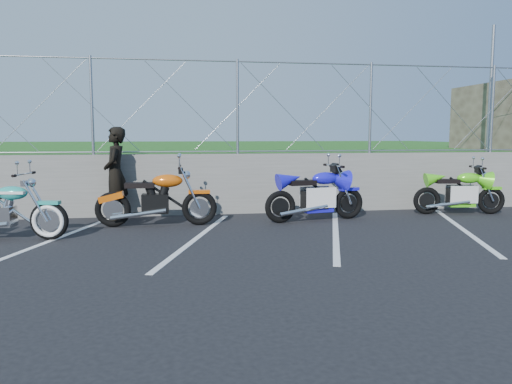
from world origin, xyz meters
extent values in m
plane|color=black|center=(0.00, 0.00, 0.00)|extent=(90.00, 90.00, 0.00)
cube|color=#61615C|center=(0.00, 3.50, 0.65)|extent=(30.00, 0.22, 1.30)
cube|color=#1A4E15|center=(0.00, 13.50, 0.65)|extent=(30.00, 20.00, 1.30)
cylinder|color=gray|center=(0.00, 3.50, 3.25)|extent=(28.00, 0.03, 0.03)
cylinder|color=gray|center=(0.00, 3.50, 1.35)|extent=(28.00, 0.03, 0.03)
cylinder|color=gray|center=(7.20, 3.90, 2.80)|extent=(0.08, 0.08, 3.00)
cube|color=silver|center=(-2.40, 1.00, 0.00)|extent=(1.49, 4.31, 0.01)
cube|color=silver|center=(0.00, 1.00, 0.00)|extent=(1.49, 4.31, 0.01)
cube|color=silver|center=(2.40, 1.00, 0.00)|extent=(1.49, 4.31, 0.01)
cube|color=silver|center=(4.80, 1.00, 0.00)|extent=(1.49, 4.31, 0.01)
torus|color=black|center=(-2.39, 1.22, 0.32)|extent=(0.64, 0.22, 0.64)
cube|color=silver|center=(-3.17, 1.36, 0.39)|extent=(0.48, 0.34, 0.33)
ellipsoid|color=teal|center=(-2.97, 1.32, 0.77)|extent=(0.54, 0.32, 0.22)
cube|color=teal|center=(-2.39, 1.22, 0.62)|extent=(0.39, 0.21, 0.06)
cylinder|color=silver|center=(-2.75, 1.29, 1.08)|extent=(0.15, 0.69, 0.03)
torus|color=black|center=(-1.50, 2.23, 0.33)|extent=(0.66, 0.14, 0.66)
torus|color=black|center=(0.10, 2.18, 0.33)|extent=(0.66, 0.14, 0.66)
cube|color=black|center=(-0.72, 2.20, 0.43)|extent=(0.50, 0.31, 0.36)
ellipsoid|color=#D7580C|center=(-0.49, 2.20, 0.85)|extent=(0.57, 0.28, 0.25)
cube|color=black|center=(-1.00, 2.21, 0.78)|extent=(0.54, 0.27, 0.10)
cube|color=#D7580C|center=(0.10, 2.18, 0.64)|extent=(0.41, 0.17, 0.06)
cylinder|color=silver|center=(-0.26, 2.19, 1.11)|extent=(0.05, 0.77, 0.03)
torus|color=black|center=(5.01, 2.69, 0.29)|extent=(0.60, 0.20, 0.59)
torus|color=black|center=(6.38, 2.47, 0.29)|extent=(0.60, 0.20, 0.59)
cube|color=black|center=(5.67, 2.58, 0.39)|extent=(0.49, 0.34, 0.33)
ellipsoid|color=#53D51A|center=(5.89, 2.55, 0.78)|extent=(0.55, 0.32, 0.23)
cube|color=black|center=(5.42, 2.62, 0.71)|extent=(0.52, 0.31, 0.09)
cube|color=#53D51A|center=(6.38, 2.47, 0.57)|extent=(0.39, 0.20, 0.06)
cylinder|color=silver|center=(6.05, 2.52, 1.01)|extent=(0.14, 0.70, 0.03)
torus|color=black|center=(1.65, 2.14, 0.32)|extent=(0.64, 0.22, 0.63)
torus|color=black|center=(3.13, 2.40, 0.32)|extent=(0.64, 0.22, 0.63)
cube|color=black|center=(2.37, 2.27, 0.42)|extent=(0.53, 0.37, 0.36)
ellipsoid|color=#1A17D8|center=(2.60, 2.31, 0.85)|extent=(0.59, 0.35, 0.25)
cube|color=black|center=(2.10, 2.22, 0.77)|extent=(0.56, 0.34, 0.10)
cube|color=#1A17D8|center=(3.13, 2.40, 0.61)|extent=(0.42, 0.22, 0.06)
cylinder|color=silver|center=(2.78, 2.34, 1.09)|extent=(0.16, 0.76, 0.03)
imported|color=black|center=(-1.53, 3.06, 0.93)|extent=(0.47, 0.70, 1.87)
camera|label=1|loc=(-0.37, -7.22, 1.71)|focal=35.00mm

